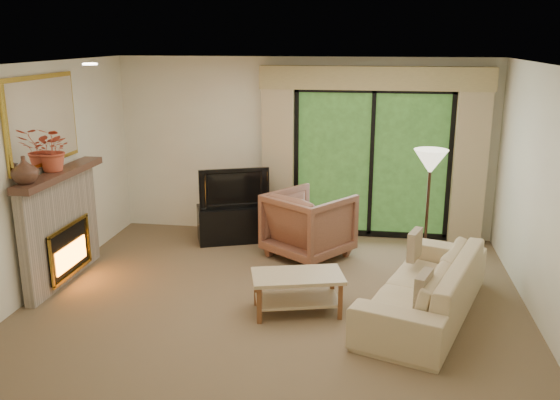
% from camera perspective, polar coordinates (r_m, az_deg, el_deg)
% --- Properties ---
extents(floor, '(5.50, 5.50, 0.00)m').
position_cam_1_polar(floor, '(6.75, -0.40, -9.72)').
color(floor, brown).
rests_on(floor, ground).
extents(ceiling, '(5.50, 5.50, 0.00)m').
position_cam_1_polar(ceiling, '(6.11, -0.45, 12.93)').
color(ceiling, white).
rests_on(ceiling, ground).
extents(wall_back, '(5.00, 0.00, 5.00)m').
position_cam_1_polar(wall_back, '(8.72, 2.25, 5.08)').
color(wall_back, '#EEE3C8').
rests_on(wall_back, ground).
extents(wall_front, '(5.00, 0.00, 5.00)m').
position_cam_1_polar(wall_front, '(3.98, -6.32, -7.85)').
color(wall_front, '#EEE3C8').
rests_on(wall_front, ground).
extents(wall_left, '(0.00, 5.00, 5.00)m').
position_cam_1_polar(wall_left, '(7.26, -22.37, 1.80)').
color(wall_left, '#EEE3C8').
rests_on(wall_left, ground).
extents(wall_right, '(0.00, 5.00, 5.00)m').
position_cam_1_polar(wall_right, '(6.47, 24.38, 0.00)').
color(wall_right, '#EEE3C8').
rests_on(wall_right, ground).
extents(fireplace, '(0.24, 1.70, 1.37)m').
position_cam_1_polar(fireplace, '(7.53, -20.34, -2.42)').
color(fireplace, gray).
rests_on(fireplace, floor).
extents(mirror, '(0.07, 1.45, 1.02)m').
position_cam_1_polar(mirror, '(7.30, -21.86, 7.12)').
color(mirror, gold).
rests_on(mirror, wall_left).
extents(sliding_door, '(2.26, 0.10, 2.16)m').
position_cam_1_polar(sliding_door, '(8.66, 8.80, 3.47)').
color(sliding_door, black).
rests_on(sliding_door, floor).
extents(curtain_left, '(0.45, 0.18, 2.35)m').
position_cam_1_polar(curtain_left, '(8.63, -0.19, 4.30)').
color(curtain_left, tan).
rests_on(curtain_left, floor).
extents(curtain_right, '(0.45, 0.18, 2.35)m').
position_cam_1_polar(curtain_right, '(8.64, 17.82, 3.56)').
color(curtain_right, tan).
rests_on(curtain_right, floor).
extents(cornice, '(3.20, 0.24, 0.32)m').
position_cam_1_polar(cornice, '(8.40, 9.14, 11.51)').
color(cornice, tan).
rests_on(cornice, wall_back).
extents(media_console, '(1.13, 0.80, 0.52)m').
position_cam_1_polar(media_console, '(8.61, -4.43, -2.25)').
color(media_console, black).
rests_on(media_console, floor).
extents(tv, '(0.98, 0.48, 0.57)m').
position_cam_1_polar(tv, '(8.46, -4.51, 1.27)').
color(tv, black).
rests_on(tv, media_console).
extents(armchair, '(1.34, 1.35, 0.89)m').
position_cam_1_polar(armchair, '(7.93, 2.80, -2.37)').
color(armchair, brown).
rests_on(armchair, floor).
extents(sofa, '(1.57, 2.43, 0.66)m').
position_cam_1_polar(sofa, '(6.51, 13.74, -7.97)').
color(sofa, tan).
rests_on(sofa, floor).
extents(pillow_near, '(0.20, 0.37, 0.36)m').
position_cam_1_polar(pillow_near, '(5.82, 13.62, -8.50)').
color(pillow_near, '#4D2C21').
rests_on(pillow_near, sofa).
extents(pillow_far, '(0.20, 0.35, 0.34)m').
position_cam_1_polar(pillow_far, '(7.03, 12.83, -4.22)').
color(pillow_far, '#4D2C21').
rests_on(pillow_far, sofa).
extents(coffee_table, '(1.07, 0.76, 0.43)m').
position_cam_1_polar(coffee_table, '(6.42, 1.68, -8.95)').
color(coffee_table, tan).
rests_on(coffee_table, floor).
extents(floor_lamp, '(0.45, 0.45, 1.55)m').
position_cam_1_polar(floor_lamp, '(7.58, 13.98, -1.05)').
color(floor_lamp, '#FBF1CC').
rests_on(floor_lamp, floor).
extents(vase, '(0.31, 0.31, 0.29)m').
position_cam_1_polar(vase, '(6.79, -23.39, 2.68)').
color(vase, '#4C2F22').
rests_on(vase, fireplace).
extents(branches, '(0.51, 0.46, 0.51)m').
position_cam_1_polar(branches, '(7.28, -20.99, 4.57)').
color(branches, '#CD5236').
rests_on(branches, fireplace).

